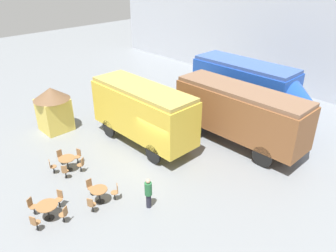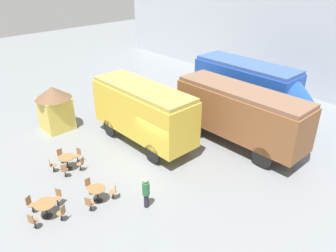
# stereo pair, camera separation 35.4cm
# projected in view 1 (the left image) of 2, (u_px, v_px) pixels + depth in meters

# --- Properties ---
(ground_plane) EXTENTS (80.00, 80.00, 0.00)m
(ground_plane) POSITION_uv_depth(u_px,v_px,m) (162.00, 159.00, 18.92)
(ground_plane) COLOR gray
(backdrop_wall) EXTENTS (44.00, 0.15, 9.00)m
(backdrop_wall) POSITION_uv_depth(u_px,v_px,m) (300.00, 40.00, 26.38)
(backdrop_wall) COLOR #B2B7C1
(backdrop_wall) RESTS_ON ground_plane
(streamlined_locomotive) EXTENTS (9.03, 2.59, 3.98)m
(streamlined_locomotive) POSITION_uv_depth(u_px,v_px,m) (251.00, 87.00, 22.79)
(streamlined_locomotive) COLOR blue
(streamlined_locomotive) RESTS_ON ground_plane
(passenger_coach_wooden) EXTENTS (8.29, 2.44, 3.64)m
(passenger_coach_wooden) POSITION_uv_depth(u_px,v_px,m) (240.00, 111.00, 19.58)
(passenger_coach_wooden) COLOR brown
(passenger_coach_wooden) RESTS_ON ground_plane
(passenger_coach_vintage) EXTENTS (7.17, 2.42, 3.71)m
(passenger_coach_vintage) POSITION_uv_depth(u_px,v_px,m) (143.00, 110.00, 19.64)
(passenger_coach_vintage) COLOR gold
(passenger_coach_vintage) RESTS_ON ground_plane
(cafe_table_near) EXTENTS (0.81, 0.81, 0.75)m
(cafe_table_near) POSITION_uv_depth(u_px,v_px,m) (99.00, 192.00, 15.32)
(cafe_table_near) COLOR black
(cafe_table_near) RESTS_ON ground_plane
(cafe_table_mid) EXTENTS (0.89, 0.89, 0.76)m
(cafe_table_mid) POSITION_uv_depth(u_px,v_px,m) (67.00, 161.00, 17.66)
(cafe_table_mid) COLOR black
(cafe_table_mid) RESTS_ON ground_plane
(cafe_table_far) EXTENTS (0.95, 0.95, 0.74)m
(cafe_table_far) POSITION_uv_depth(u_px,v_px,m) (47.00, 208.00, 14.34)
(cafe_table_far) COLOR black
(cafe_table_far) RESTS_ON ground_plane
(cafe_chair_0) EXTENTS (0.36, 0.36, 0.87)m
(cafe_chair_0) POSITION_uv_depth(u_px,v_px,m) (90.00, 186.00, 15.85)
(cafe_chair_0) COLOR black
(cafe_chair_0) RESTS_ON ground_plane
(cafe_chair_1) EXTENTS (0.39, 0.40, 0.87)m
(cafe_chair_1) POSITION_uv_depth(u_px,v_px,m) (91.00, 204.00, 14.68)
(cafe_chair_1) COLOR black
(cafe_chair_1) RESTS_ON ground_plane
(cafe_chair_2) EXTENTS (0.39, 0.40, 0.87)m
(cafe_chair_2) POSITION_uv_depth(u_px,v_px,m) (116.00, 191.00, 15.52)
(cafe_chair_2) COLOR black
(cafe_chair_2) RESTS_ON ground_plane
(cafe_chair_3) EXTENTS (0.36, 0.36, 0.87)m
(cafe_chair_3) POSITION_uv_depth(u_px,v_px,m) (60.00, 156.00, 18.24)
(cafe_chair_3) COLOR black
(cafe_chair_3) RESTS_ON ground_plane
(cafe_chair_4) EXTENTS (0.37, 0.39, 0.87)m
(cafe_chair_4) POSITION_uv_depth(u_px,v_px,m) (52.00, 166.00, 17.41)
(cafe_chair_4) COLOR black
(cafe_chair_4) RESTS_ON ground_plane
(cafe_chair_5) EXTENTS (0.40, 0.40, 0.87)m
(cafe_chair_5) POSITION_uv_depth(u_px,v_px,m) (65.00, 171.00, 16.98)
(cafe_chair_5) COLOR black
(cafe_chair_5) RESTS_ON ground_plane
(cafe_chair_6) EXTENTS (0.40, 0.40, 0.87)m
(cafe_chair_6) POSITION_uv_depth(u_px,v_px,m) (81.00, 164.00, 17.56)
(cafe_chair_6) COLOR black
(cafe_chair_6) RESTS_ON ground_plane
(cafe_chair_7) EXTENTS (0.37, 0.39, 0.87)m
(cafe_chair_7) POSITION_uv_depth(u_px,v_px,m) (78.00, 155.00, 18.34)
(cafe_chair_7) COLOR black
(cafe_chair_7) RESTS_ON ground_plane
(cafe_chair_8) EXTENTS (0.39, 0.40, 0.87)m
(cafe_chair_8) POSITION_uv_depth(u_px,v_px,m) (59.00, 197.00, 15.10)
(cafe_chair_8) COLOR black
(cafe_chair_8) RESTS_ON ground_plane
(cafe_chair_9) EXTENTS (0.40, 0.39, 0.87)m
(cafe_chair_9) POSITION_uv_depth(u_px,v_px,m) (32.00, 205.00, 14.63)
(cafe_chair_9) COLOR black
(cafe_chair_9) RESTS_ON ground_plane
(cafe_chair_10) EXTENTS (0.39, 0.40, 0.87)m
(cafe_chair_10) POSITION_uv_depth(u_px,v_px,m) (35.00, 222.00, 13.67)
(cafe_chair_10) COLOR black
(cafe_chair_10) RESTS_ON ground_plane
(cafe_chair_11) EXTENTS (0.40, 0.39, 0.87)m
(cafe_chair_11) POSITION_uv_depth(u_px,v_px,m) (64.00, 214.00, 14.14)
(cafe_chair_11) COLOR black
(cafe_chair_11) RESTS_ON ground_plane
(visitor_person) EXTENTS (0.34, 0.34, 1.58)m
(visitor_person) POSITION_uv_depth(u_px,v_px,m) (148.00, 192.00, 14.90)
(visitor_person) COLOR #262633
(visitor_person) RESTS_ON ground_plane
(ticket_kiosk) EXTENTS (2.34, 2.34, 3.00)m
(ticket_kiosk) POSITION_uv_depth(u_px,v_px,m) (53.00, 107.00, 21.44)
(ticket_kiosk) COLOR #DBC151
(ticket_kiosk) RESTS_ON ground_plane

